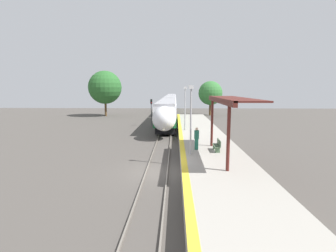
% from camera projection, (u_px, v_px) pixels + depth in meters
% --- Properties ---
extents(ground_plane, '(120.00, 120.00, 0.00)m').
position_uv_depth(ground_plane, '(157.00, 173.00, 17.88)').
color(ground_plane, '#4C4742').
extents(rail_left, '(0.08, 90.00, 0.15)m').
position_uv_depth(rail_left, '(146.00, 171.00, 17.89)').
color(rail_left, slate).
rests_on(rail_left, ground_plane).
extents(rail_right, '(0.08, 90.00, 0.15)m').
position_uv_depth(rail_right, '(167.00, 172.00, 17.85)').
color(rail_right, slate).
rests_on(rail_right, ground_plane).
extents(train, '(2.80, 66.37, 3.94)m').
position_uv_depth(train, '(170.00, 104.00, 60.36)').
color(train, black).
rests_on(train, ground_plane).
extents(platform_right, '(4.85, 64.00, 0.94)m').
position_uv_depth(platform_right, '(217.00, 166.00, 17.70)').
color(platform_right, '#9E998E').
rests_on(platform_right, ground_plane).
extents(platform_bench, '(0.44, 1.52, 0.89)m').
position_uv_depth(platform_bench, '(217.00, 145.00, 20.07)').
color(platform_bench, '#4C6B4C').
rests_on(platform_bench, platform_right).
extents(person_waiting, '(0.36, 0.23, 1.76)m').
position_uv_depth(person_waiting, '(197.00, 138.00, 20.51)').
color(person_waiting, '#1E604C').
rests_on(person_waiting, platform_right).
extents(railway_signal, '(0.28, 0.28, 4.14)m').
position_uv_depth(railway_signal, '(151.00, 110.00, 39.54)').
color(railway_signal, '#59595E').
rests_on(railway_signal, ground_plane).
extents(lamppost_near, '(0.36, 0.20, 4.98)m').
position_uv_depth(lamppost_near, '(191.00, 115.00, 18.79)').
color(lamppost_near, '#9E9EA3').
rests_on(lamppost_near, platform_right).
extents(lamppost_mid, '(0.36, 0.20, 4.98)m').
position_uv_depth(lamppost_mid, '(185.00, 105.00, 30.04)').
color(lamppost_mid, '#9E9EA3').
rests_on(lamppost_mid, platform_right).
extents(station_canopy, '(2.02, 9.77, 4.14)m').
position_uv_depth(station_canopy, '(228.00, 102.00, 18.08)').
color(station_canopy, '#511E19').
rests_on(station_canopy, platform_right).
extents(background_tree_left, '(6.82, 6.82, 9.39)m').
position_uv_depth(background_tree_left, '(105.00, 87.00, 54.14)').
color(background_tree_left, brown).
rests_on(background_tree_left, ground_plane).
extents(background_tree_right, '(5.09, 5.09, 7.33)m').
position_uv_depth(background_tree_right, '(210.00, 93.00, 55.83)').
color(background_tree_right, brown).
rests_on(background_tree_right, ground_plane).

